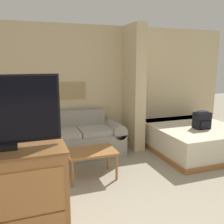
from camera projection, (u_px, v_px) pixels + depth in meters
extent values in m
cube|color=#CCB78E|center=(88.00, 88.00, 5.37)|extent=(6.79, 0.12, 2.60)
cube|color=#70644E|center=(90.00, 145.00, 5.56)|extent=(6.79, 0.02, 0.06)
cube|color=tan|center=(73.00, 91.00, 5.20)|extent=(0.52, 0.02, 0.34)
cube|color=#9E845B|center=(73.00, 91.00, 5.19)|extent=(0.45, 0.01, 0.27)
cube|color=#CCB78E|center=(134.00, 88.00, 5.30)|extent=(0.24, 0.70, 2.60)
cube|color=gray|center=(79.00, 144.00, 5.00)|extent=(1.23, 0.84, 0.44)
cube|color=gray|center=(75.00, 120.00, 5.21)|extent=(1.23, 0.20, 0.42)
cube|color=gray|center=(41.00, 149.00, 4.75)|extent=(0.25, 0.84, 0.44)
cylinder|color=gray|center=(40.00, 135.00, 4.70)|extent=(0.28, 0.84, 0.28)
cube|color=gray|center=(114.00, 140.00, 5.25)|extent=(0.25, 0.84, 0.44)
cylinder|color=gray|center=(114.00, 128.00, 5.19)|extent=(0.28, 0.84, 0.28)
cube|color=#A49F94|center=(64.00, 134.00, 4.80)|extent=(0.60, 0.60, 0.10)
cube|color=#A49F94|center=(94.00, 131.00, 5.00)|extent=(0.60, 0.60, 0.10)
cube|color=#996033|center=(91.00, 152.00, 3.99)|extent=(0.78, 0.52, 0.04)
cylinder|color=#996033|center=(73.00, 174.00, 3.72)|extent=(0.04, 0.04, 0.42)
cylinder|color=#996033|center=(117.00, 167.00, 3.95)|extent=(0.04, 0.04, 0.42)
cylinder|color=#996033|center=(68.00, 163.00, 4.12)|extent=(0.04, 0.04, 0.42)
cylinder|color=#996033|center=(108.00, 157.00, 4.36)|extent=(0.04, 0.04, 0.42)
cube|color=#996033|center=(20.00, 134.00, 4.63)|extent=(0.46, 0.46, 0.04)
cylinder|color=#996033|center=(9.00, 153.00, 4.43)|extent=(0.04, 0.04, 0.51)
cylinder|color=#996033|center=(33.00, 150.00, 4.56)|extent=(0.04, 0.04, 0.51)
cylinder|color=#996033|center=(10.00, 146.00, 4.80)|extent=(0.04, 0.04, 0.51)
cylinder|color=#996033|center=(32.00, 144.00, 4.93)|extent=(0.04, 0.04, 0.51)
cylinder|color=tan|center=(20.00, 129.00, 4.61)|extent=(0.15, 0.15, 0.16)
cylinder|color=tan|center=(19.00, 123.00, 4.58)|extent=(0.02, 0.02, 0.09)
cone|color=white|center=(19.00, 114.00, 4.55)|extent=(0.32, 0.32, 0.24)
cube|color=#996033|center=(9.00, 203.00, 2.39)|extent=(1.08, 0.55, 1.05)
cube|color=brown|center=(4.00, 150.00, 2.28)|extent=(1.11, 0.57, 0.02)
cube|color=#AB6C39|center=(5.00, 198.00, 2.09)|extent=(0.98, 0.01, 0.42)
cube|color=black|center=(4.00, 147.00, 2.27)|extent=(0.24, 0.16, 0.05)
cube|color=black|center=(0.00, 110.00, 2.20)|extent=(1.04, 0.04, 0.63)
cube|color=black|center=(0.00, 111.00, 2.18)|extent=(1.00, 0.01, 0.59)
cube|color=#996033|center=(192.00, 148.00, 5.29)|extent=(1.72, 1.92, 0.10)
cube|color=beige|center=(193.00, 136.00, 5.23)|extent=(1.68, 1.88, 0.44)
cube|color=white|center=(174.00, 120.00, 5.86)|extent=(1.56, 0.36, 0.10)
cube|color=black|center=(202.00, 120.00, 4.95)|extent=(0.31, 0.20, 0.33)
cube|color=black|center=(206.00, 125.00, 4.86)|extent=(0.23, 0.03, 0.15)
ellipsoid|color=black|center=(202.00, 112.00, 4.92)|extent=(0.30, 0.19, 0.08)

